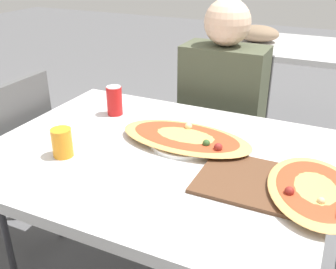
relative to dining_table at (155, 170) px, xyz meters
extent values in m
cube|color=silver|center=(0.00, 0.00, 0.05)|extent=(1.18, 0.93, 0.04)
cylinder|color=#99999E|center=(-0.54, 0.41, -0.33)|extent=(0.05, 0.05, 0.73)
cylinder|color=#99999E|center=(0.54, 0.41, -0.33)|extent=(0.05, 0.05, 0.73)
cube|color=#4C4C4C|center=(0.02, 0.72, -0.26)|extent=(0.40, 0.40, 0.04)
cube|color=#4C4C4C|center=(0.02, 0.91, -0.01)|extent=(0.38, 0.03, 0.47)
cylinder|color=#38383D|center=(0.19, 0.55, -0.49)|extent=(0.03, 0.03, 0.41)
cylinder|color=#38383D|center=(-0.15, 0.55, -0.49)|extent=(0.03, 0.03, 0.41)
cylinder|color=#38383D|center=(0.19, 0.89, -0.49)|extent=(0.03, 0.03, 0.41)
cylinder|color=#38383D|center=(-0.15, 0.89, -0.49)|extent=(0.03, 0.03, 0.41)
cube|color=#4C4C4C|center=(-0.85, 0.03, -0.26)|extent=(0.40, 0.40, 0.04)
cube|color=#4C4C4C|center=(-0.67, 0.03, -0.01)|extent=(0.03, 0.38, 0.47)
cylinder|color=#38383D|center=(-1.02, 0.20, -0.49)|extent=(0.03, 0.03, 0.41)
cylinder|color=#38383D|center=(-0.68, -0.14, -0.49)|extent=(0.03, 0.03, 0.41)
cylinder|color=#38383D|center=(-0.68, 0.20, -0.49)|extent=(0.03, 0.03, 0.41)
cylinder|color=#2D2D38|center=(0.12, 0.61, -0.47)|extent=(0.10, 0.10, 0.45)
cylinder|color=#2D2D38|center=(-0.07, 0.61, -0.47)|extent=(0.10, 0.10, 0.45)
cube|color=#474C38|center=(0.02, 0.69, 0.03)|extent=(0.40, 0.22, 0.55)
sphere|color=beige|center=(0.02, 0.69, 0.41)|extent=(0.22, 0.22, 0.22)
cylinder|color=white|center=(0.07, 0.10, 0.08)|extent=(0.26, 0.26, 0.01)
ellipsoid|color=tan|center=(0.07, 0.10, 0.10)|extent=(0.51, 0.27, 0.02)
ellipsoid|color=#B24223|center=(0.07, 0.10, 0.10)|extent=(0.42, 0.22, 0.01)
sphere|color=#335928|center=(0.17, 0.07, 0.11)|extent=(0.03, 0.03, 0.03)
sphere|color=beige|center=(0.06, 0.17, 0.11)|extent=(0.03, 0.03, 0.03)
sphere|color=maroon|center=(0.21, 0.05, 0.11)|extent=(0.03, 0.03, 0.03)
cylinder|color=red|center=(-0.31, 0.23, 0.14)|extent=(0.07, 0.07, 0.12)
cylinder|color=silver|center=(-0.31, 0.23, 0.20)|extent=(0.06, 0.06, 0.00)
cylinder|color=orange|center=(-0.27, -0.16, 0.13)|extent=(0.07, 0.07, 0.10)
cube|color=brown|center=(0.43, -0.05, 0.08)|extent=(0.46, 0.28, 0.01)
cylinder|color=white|center=(0.54, -0.05, 0.08)|extent=(0.25, 0.25, 0.01)
ellipsoid|color=tan|center=(0.54, -0.05, 0.10)|extent=(0.37, 0.45, 0.02)
ellipsoid|color=#B24223|center=(0.54, -0.05, 0.10)|extent=(0.30, 0.37, 0.01)
sphere|color=beige|center=(0.56, -0.12, 0.11)|extent=(0.02, 0.02, 0.02)
sphere|color=maroon|center=(0.48, -0.11, 0.11)|extent=(0.03, 0.03, 0.03)
cube|color=silver|center=(0.12, 1.91, 0.05)|extent=(1.10, 0.80, 0.04)
ellipsoid|color=#8C7259|center=(-0.10, 1.91, 0.13)|extent=(0.32, 0.24, 0.12)
cylinder|color=#99999E|center=(-0.38, 1.56, -0.33)|extent=(0.05, 0.05, 0.73)
cylinder|color=#99999E|center=(-0.38, 2.26, -0.33)|extent=(0.05, 0.05, 0.73)
camera|label=1|loc=(0.56, -1.09, 0.73)|focal=42.00mm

